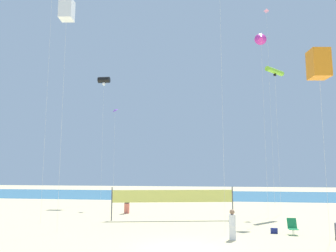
% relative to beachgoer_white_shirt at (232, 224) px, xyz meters
% --- Properties ---
extents(ground_plane, '(120.00, 120.00, 0.00)m').
position_rel_beachgoer_white_shirt_xyz_m(ground_plane, '(-2.40, -2.57, -0.84)').
color(ground_plane, beige).
extents(ocean_band, '(120.00, 20.00, 0.01)m').
position_rel_beachgoer_white_shirt_xyz_m(ocean_band, '(-2.40, 31.62, -0.83)').
color(ocean_band, teal).
rests_on(ocean_band, ground).
extents(beachgoer_white_shirt, '(0.36, 0.36, 1.57)m').
position_rel_beachgoer_white_shirt_xyz_m(beachgoer_white_shirt, '(0.00, 0.00, 0.00)').
color(beachgoer_white_shirt, white).
rests_on(beachgoer_white_shirt, ground).
extents(beachgoer_charcoal_shirt, '(0.42, 0.42, 1.84)m').
position_rel_beachgoer_white_shirt_xyz_m(beachgoer_charcoal_shirt, '(-8.42, 9.53, 0.14)').
color(beachgoer_charcoal_shirt, '#EA7260').
rests_on(beachgoer_charcoal_shirt, ground).
extents(folding_beach_chair, '(0.52, 0.65, 0.89)m').
position_rel_beachgoer_white_shirt_xyz_m(folding_beach_chair, '(3.46, 2.04, -0.37)').
color(folding_beach_chair, '#1E8C4C').
rests_on(folding_beach_chair, ground).
extents(volleyball_net, '(8.86, 1.93, 2.40)m').
position_rel_beachgoer_white_shirt_xyz_m(volleyball_net, '(-4.04, 6.42, 0.81)').
color(volleyball_net, '#4C4C51').
rests_on(volleyball_net, ground).
extents(beach_handbag, '(0.38, 0.19, 0.30)m').
position_rel_beachgoer_white_shirt_xyz_m(beach_handbag, '(2.46, 2.18, -0.69)').
color(beach_handbag, navy).
rests_on(beach_handbag, ground).
extents(kite_black_tube, '(1.35, 0.75, 14.22)m').
position_rel_beachgoer_white_shirt_xyz_m(kite_black_tube, '(-13.34, 16.62, 12.97)').
color(kite_black_tube, silver).
rests_on(kite_black_tube, ground).
extents(kite_violet_diamond, '(0.75, 0.75, 9.92)m').
position_rel_beachgoer_white_shirt_xyz_m(kite_violet_diamond, '(-10.97, 13.51, 8.71)').
color(kite_violet_diamond, silver).
rests_on(kite_violet_diamond, ground).
extents(kite_pink_diamond, '(0.40, 0.40, 20.05)m').
position_rel_beachgoer_white_shirt_xyz_m(kite_pink_diamond, '(4.58, 14.72, 17.47)').
color(kite_pink_diamond, silver).
rests_on(kite_pink_diamond, ground).
extents(kite_white_box, '(0.95, 0.95, 14.68)m').
position_rel_beachgoer_white_shirt_xyz_m(kite_white_box, '(-10.23, 0.77, 13.15)').
color(kite_white_box, silver).
rests_on(kite_white_box, ground).
extents(kite_magenta_delta, '(0.99, 0.53, 14.86)m').
position_rel_beachgoer_white_shirt_xyz_m(kite_magenta_delta, '(3.03, 8.28, 13.50)').
color(kite_magenta_delta, silver).
rests_on(kite_magenta_delta, ground).
extents(kite_lime_tube, '(1.93, 2.13, 12.62)m').
position_rel_beachgoer_white_shirt_xyz_m(kite_lime_tube, '(4.52, 11.22, 11.53)').
color(kite_lime_tube, silver).
rests_on(kite_lime_tube, ground).
extents(kite_orange_box, '(1.14, 1.14, 10.19)m').
position_rel_beachgoer_white_shirt_xyz_m(kite_orange_box, '(4.88, 0.22, 8.55)').
color(kite_orange_box, silver).
rests_on(kite_orange_box, ground).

